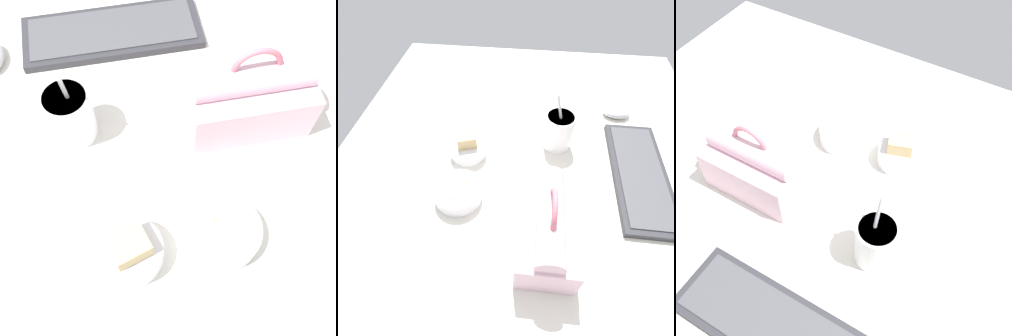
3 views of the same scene
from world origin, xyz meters
TOP-DOWN VIEW (x-y plane):
  - desk_surface at (0.00, 0.00)cm, footprint 140.00×110.00cm
  - keyboard at (-4.21, 30.58)cm, footprint 36.63×13.80cm
  - lunch_bag at (17.10, 5.77)cm, footprint 21.54×12.50cm
  - soup_cup at (-13.85, 8.52)cm, footprint 8.30×8.30cm
  - bento_bowl_sandwich at (-7.20, -16.46)cm, footprint 10.20×10.20cm
  - bento_bowl_snacks at (7.68, -15.88)cm, footprint 11.87×11.87cm

SIDE VIEW (x-z plane):
  - desk_surface at x=0.00cm, z-range 0.00..2.00cm
  - keyboard at x=-4.21cm, z-range 1.97..4.07cm
  - bento_bowl_snacks at x=7.68cm, z-range 1.56..6.74cm
  - bento_bowl_sandwich at x=-7.20cm, z-range 0.98..9.00cm
  - soup_cup at x=-13.85cm, z-range -1.31..16.43cm
  - lunch_bag at x=17.10cm, z-range -0.73..17.64cm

